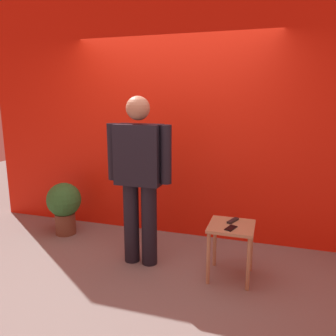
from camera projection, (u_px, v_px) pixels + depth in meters
ground_plane at (141, 275)px, 3.39m from camera, size 12.00×12.00×0.00m
back_wall_red at (174, 107)px, 4.17m from camera, size 5.29×0.12×3.30m
standing_person at (139, 173)px, 3.46m from camera, size 0.70×0.26×1.78m
side_table at (231, 235)px, 3.27m from camera, size 0.43×0.43×0.55m
cell_phone at (231, 228)px, 3.15m from camera, size 0.11×0.16×0.01m
tv_remote at (233, 221)px, 3.33m from camera, size 0.11×0.17×0.02m
potted_plant at (64, 204)px, 4.34m from camera, size 0.44×0.44×0.69m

